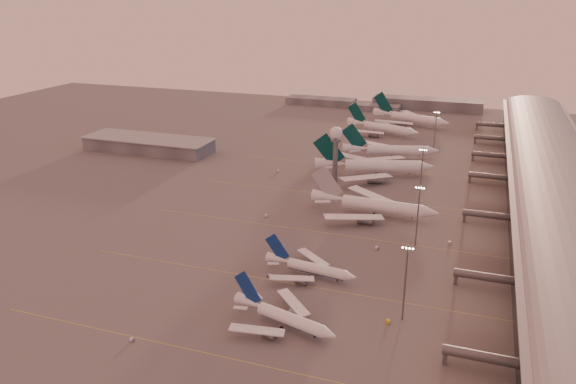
% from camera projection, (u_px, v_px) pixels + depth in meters
% --- Properties ---
extents(ground, '(700.00, 700.00, 0.00)m').
position_uv_depth(ground, '(230.00, 288.00, 189.64)').
color(ground, '#5C5A5A').
rests_on(ground, ground).
extents(taxiway_markings, '(180.00, 185.25, 0.02)m').
position_uv_depth(taxiway_markings, '(354.00, 236.00, 230.06)').
color(taxiway_markings, gold).
rests_on(taxiway_markings, ground).
extents(terminal, '(57.00, 362.00, 23.04)m').
position_uv_depth(terminal, '(553.00, 191.00, 250.37)').
color(terminal, black).
rests_on(terminal, ground).
extents(hangar, '(82.00, 27.00, 8.50)m').
position_uv_depth(hangar, '(149.00, 144.00, 349.69)').
color(hangar, '#5B5D62').
rests_on(hangar, ground).
extents(radar_tower, '(6.40, 6.40, 31.10)m').
position_uv_depth(radar_tower, '(336.00, 143.00, 287.53)').
color(radar_tower, slate).
rests_on(radar_tower, ground).
extents(mast_a, '(3.60, 0.56, 25.00)m').
position_uv_depth(mast_a, '(405.00, 280.00, 166.99)').
color(mast_a, slate).
rests_on(mast_a, ground).
extents(mast_b, '(3.60, 0.56, 25.00)m').
position_uv_depth(mast_b, '(418.00, 213.00, 216.76)').
color(mast_b, slate).
rests_on(mast_b, ground).
extents(mast_c, '(3.60, 0.56, 25.00)m').
position_uv_depth(mast_c, '(422.00, 171.00, 267.15)').
color(mast_c, slate).
rests_on(mast_c, ground).
extents(mast_d, '(3.60, 0.56, 25.00)m').
position_uv_depth(mast_d, '(435.00, 129.00, 347.68)').
color(mast_d, slate).
rests_on(mast_d, ground).
extents(distant_horizon, '(165.00, 37.50, 9.00)m').
position_uv_depth(distant_horizon, '(394.00, 104.00, 476.21)').
color(distant_horizon, '#5B5D62').
rests_on(distant_horizon, ground).
extents(narrowbody_near, '(35.76, 28.14, 14.31)m').
position_uv_depth(narrowbody_near, '(284.00, 319.00, 166.78)').
color(narrowbody_near, white).
rests_on(narrowbody_near, ground).
extents(narrowbody_mid, '(34.70, 27.54, 13.58)m').
position_uv_depth(narrowbody_mid, '(310.00, 269.00, 196.73)').
color(narrowbody_mid, white).
rests_on(narrowbody_mid, ground).
extents(widebody_white, '(58.14, 46.49, 20.44)m').
position_uv_depth(widebody_white, '(374.00, 208.00, 249.79)').
color(widebody_white, white).
rests_on(widebody_white, ground).
extents(greentail_a, '(63.28, 50.43, 23.54)m').
position_uv_depth(greentail_a, '(374.00, 169.00, 302.45)').
color(greentail_a, white).
rests_on(greentail_a, ground).
extents(greentail_b, '(56.64, 45.17, 21.01)m').
position_uv_depth(greentail_b, '(390.00, 152.00, 334.40)').
color(greentail_b, white).
rests_on(greentail_b, ground).
extents(greentail_c, '(53.51, 42.49, 20.22)m').
position_uv_depth(greentail_c, '(382.00, 129.00, 390.05)').
color(greentail_c, white).
rests_on(greentail_c, ground).
extents(greentail_d, '(59.54, 47.27, 22.51)m').
position_uv_depth(greentail_d, '(410.00, 120.00, 416.28)').
color(greentail_d, white).
rests_on(greentail_d, ground).
extents(gsv_truck_a, '(5.13, 2.10, 2.04)m').
position_uv_depth(gsv_truck_a, '(133.00, 338.00, 160.49)').
color(gsv_truck_a, silver).
rests_on(gsv_truck_a, ground).
extents(gsv_catering_a, '(5.52, 2.74, 4.48)m').
position_uv_depth(gsv_catering_a, '(389.00, 317.00, 168.92)').
color(gsv_catering_a, yellow).
rests_on(gsv_catering_a, ground).
extents(gsv_tug_mid, '(3.68, 2.83, 0.93)m').
position_uv_depth(gsv_tug_mid, '(270.00, 276.00, 196.83)').
color(gsv_tug_mid, silver).
rests_on(gsv_tug_mid, ground).
extents(gsv_truck_b, '(6.43, 4.33, 2.45)m').
position_uv_depth(gsv_truck_b, '(378.00, 247.00, 217.18)').
color(gsv_truck_b, silver).
rests_on(gsv_truck_b, ground).
extents(gsv_truck_c, '(6.01, 3.40, 2.29)m').
position_uv_depth(gsv_truck_c, '(267.00, 215.00, 248.48)').
color(gsv_truck_c, silver).
rests_on(gsv_truck_c, ground).
extents(gsv_catering_b, '(5.39, 3.66, 4.06)m').
position_uv_depth(gsv_catering_b, '(451.00, 239.00, 222.07)').
color(gsv_catering_b, silver).
rests_on(gsv_catering_b, ground).
extents(gsv_truck_d, '(4.19, 6.65, 2.53)m').
position_uv_depth(gsv_truck_d, '(278.00, 170.00, 310.42)').
color(gsv_truck_d, silver).
rests_on(gsv_truck_d, ground).
extents(gsv_tug_hangar, '(4.19, 3.09, 1.07)m').
position_uv_depth(gsv_tug_hangar, '(421.00, 167.00, 317.95)').
color(gsv_tug_hangar, yellow).
rests_on(gsv_tug_hangar, ground).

